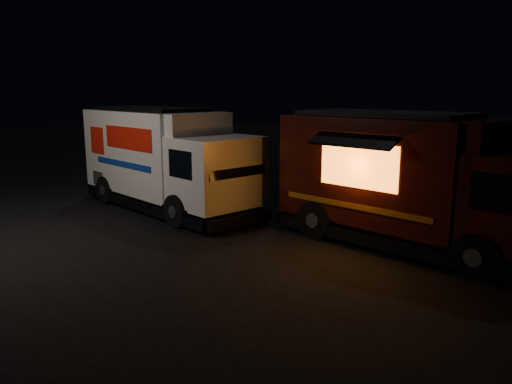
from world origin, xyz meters
name	(u,v)px	position (x,y,z in m)	size (l,w,h in m)	color
ground	(146,235)	(0.00, 0.00, 0.00)	(80.00, 80.00, 0.00)	black
white_truck	(168,159)	(-1.62, 2.59, 1.67)	(7.36, 2.51, 3.33)	white
red_truck	(416,181)	(6.32, 3.19, 1.68)	(7.21, 2.65, 3.36)	#3B110A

